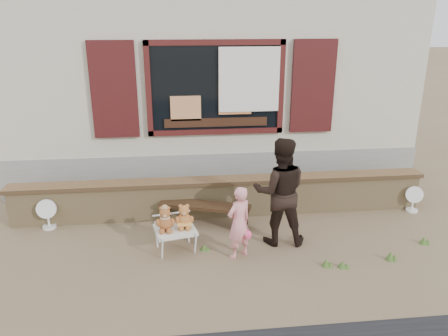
{
  "coord_description": "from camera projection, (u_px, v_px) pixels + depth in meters",
  "views": [
    {
      "loc": [
        -0.72,
        -5.9,
        3.3
      ],
      "look_at": [
        0.0,
        0.6,
        1.0
      ],
      "focal_mm": 35.0,
      "sensor_mm": 36.0,
      "label": 1
    }
  ],
  "objects": [
    {
      "name": "shopfront",
      "position": [
        206.0,
        73.0,
        10.25
      ],
      "size": [
        8.04,
        5.13,
        4.0
      ],
      "color": "#A19882",
      "rests_on": "ground"
    },
    {
      "name": "grass_tufts",
      "position": [
        290.0,
        247.0,
        6.46
      ],
      "size": [
        4.13,
        1.4,
        0.14
      ],
      "color": "#416026",
      "rests_on": "ground"
    },
    {
      "name": "fan_right",
      "position": [
        413.0,
        199.0,
        7.69
      ],
      "size": [
        0.31,
        0.2,
        0.48
      ],
      "rotation": [
        0.0,
        0.0,
        -0.34
      ],
      "color": "white",
      "rests_on": "ground"
    },
    {
      "name": "folding_chair",
      "position": [
        175.0,
        230.0,
        6.38
      ],
      "size": [
        0.67,
        0.62,
        0.35
      ],
      "rotation": [
        0.0,
        0.0,
        0.22
      ],
      "color": "silver",
      "rests_on": "ground"
    },
    {
      "name": "brick_wall",
      "position": [
        221.0,
        196.0,
        7.53
      ],
      "size": [
        7.1,
        0.36,
        0.67
      ],
      "color": "tan",
      "rests_on": "ground"
    },
    {
      "name": "adult",
      "position": [
        280.0,
        192.0,
        6.46
      ],
      "size": [
        0.87,
        0.72,
        1.65
      ],
      "primitive_type": "imported",
      "rotation": [
        0.0,
        0.0,
        3.02
      ],
      "color": "black",
      "rests_on": "ground"
    },
    {
      "name": "teddy_bear_left",
      "position": [
        165.0,
        218.0,
        6.27
      ],
      "size": [
        0.32,
        0.29,
        0.38
      ],
      "primitive_type": null,
      "rotation": [
        0.0,
        0.0,
        0.22
      ],
      "color": "brown",
      "rests_on": "folding_chair"
    },
    {
      "name": "fan_left",
      "position": [
        48.0,
        214.0,
        7.07
      ],
      "size": [
        0.32,
        0.22,
        0.51
      ],
      "rotation": [
        0.0,
        0.0,
        0.08
      ],
      "color": "white",
      "rests_on": "ground"
    },
    {
      "name": "ground",
      "position": [
        228.0,
        242.0,
        6.71
      ],
      "size": [
        80.0,
        80.0,
        0.0
      ],
      "primitive_type": "plane",
      "color": "brown",
      "rests_on": "ground"
    },
    {
      "name": "child",
      "position": [
        239.0,
        223.0,
        6.14
      ],
      "size": [
        0.47,
        0.42,
        1.08
      ],
      "primitive_type": "imported",
      "rotation": [
        0.0,
        0.0,
        3.68
      ],
      "color": "pink",
      "rests_on": "ground"
    },
    {
      "name": "bench",
      "position": [
        205.0,
        210.0,
        7.16
      ],
      "size": [
        1.51,
        0.77,
        0.38
      ],
      "rotation": [
        0.0,
        0.0,
        -0.32
      ],
      "color": "black",
      "rests_on": "ground"
    },
    {
      "name": "teddy_bear_right",
      "position": [
        184.0,
        216.0,
        6.35
      ],
      "size": [
        0.32,
        0.29,
        0.37
      ],
      "primitive_type": null,
      "rotation": [
        0.0,
        0.0,
        0.22
      ],
      "color": "#995B2A",
      "rests_on": "folding_chair"
    }
  ]
}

